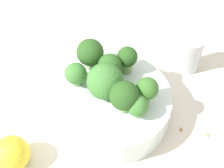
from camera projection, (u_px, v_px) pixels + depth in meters
The scene contains 16 objects.
ground_plane at pixel (112, 114), 0.66m from camera, with size 3.00×3.00×0.00m, color beige.
bowl at pixel (112, 106), 0.64m from camera, with size 0.20×0.20×0.05m, color silver.
broccoli_floret_0 at pixel (110, 66), 0.62m from camera, with size 0.04×0.04×0.05m.
broccoli_floret_1 at pixel (104, 83), 0.59m from camera, with size 0.06×0.06×0.06m.
broccoli_floret_2 at pixel (130, 59), 0.63m from camera, with size 0.04×0.04×0.05m.
broccoli_floret_3 at pixel (75, 75), 0.61m from camera, with size 0.04×0.04×0.04m.
broccoli_floret_4 at pixel (124, 96), 0.57m from camera, with size 0.05×0.05×0.06m.
broccoli_floret_5 at pixel (147, 89), 0.58m from camera, with size 0.04×0.04×0.05m.
broccoli_floret_6 at pixel (90, 53), 0.63m from camera, with size 0.05×0.05×0.06m.
broccoli_floret_7 at pixel (137, 106), 0.57m from camera, with size 0.03×0.03×0.04m.
pepper_shaker at pixel (191, 54), 0.70m from camera, with size 0.04×0.04×0.08m.
lemon_wedge at pixel (11, 154), 0.58m from camera, with size 0.06×0.06×0.06m, color yellow.
almond_crumb_0 at pixel (181, 129), 0.64m from camera, with size 0.01×0.00×0.01m, color olive.
almond_crumb_1 at pixel (169, 93), 0.68m from camera, with size 0.01×0.01×0.01m, color tan.
almond_crumb_2 at pixel (207, 135), 0.63m from camera, with size 0.01×0.00×0.01m, color #AD7F4C.
almond_crumb_3 at pixel (68, 76), 0.71m from camera, with size 0.01×0.00×0.01m, color olive.
Camera 1 is at (-0.34, -0.16, 0.55)m, focal length 60.00 mm.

